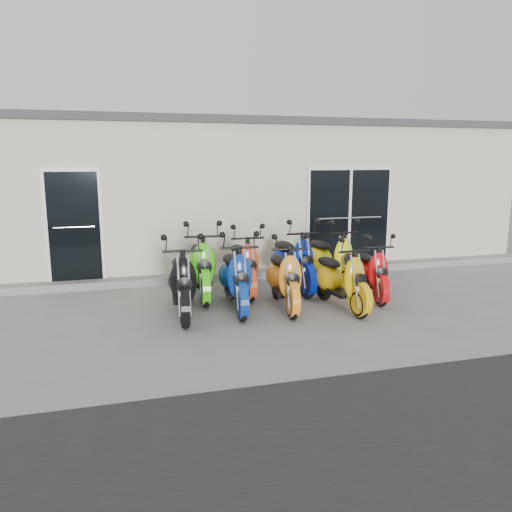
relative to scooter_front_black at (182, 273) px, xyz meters
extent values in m
plane|color=gray|center=(1.45, 0.20, -0.70)|extent=(80.00, 80.00, 0.00)
cube|color=beige|center=(1.45, 5.40, 0.90)|extent=(14.00, 6.00, 3.20)
cube|color=#3F3F42|center=(1.45, 5.40, 2.58)|extent=(14.20, 6.20, 0.16)
cube|color=gray|center=(1.45, 2.22, -0.63)|extent=(14.00, 0.40, 0.15)
cube|color=black|center=(-1.75, 2.37, 0.56)|extent=(1.07, 0.08, 2.22)
cube|color=black|center=(4.05, 2.37, 0.56)|extent=(2.02, 0.08, 2.22)
camera|label=1|loc=(-0.96, -7.75, 1.77)|focal=35.00mm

